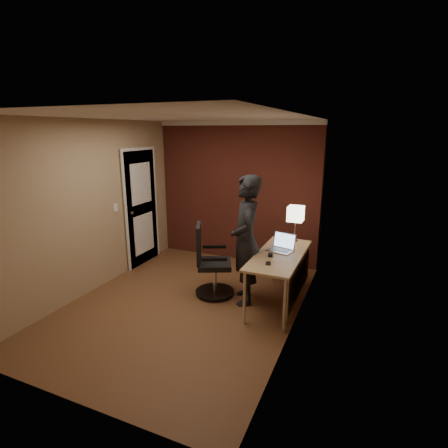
# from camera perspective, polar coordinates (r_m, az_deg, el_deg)

# --- Properties ---
(room) EXTENTS (4.00, 4.00, 4.00)m
(room) POSITION_cam_1_polar(r_m,az_deg,el_deg) (6.03, -1.76, 5.79)
(room) COLOR brown
(room) RESTS_ON ground
(desk) EXTENTS (0.60, 1.50, 0.73)m
(desk) POSITION_cam_1_polar(r_m,az_deg,el_deg) (4.81, 9.87, -6.35)
(desk) COLOR tan
(desk) RESTS_ON ground
(desk_lamp) EXTENTS (0.22, 0.22, 0.54)m
(desk_lamp) POSITION_cam_1_polar(r_m,az_deg,el_deg) (5.23, 11.62, 1.58)
(desk_lamp) COLOR silver
(desk_lamp) RESTS_ON desk
(laptop) EXTENTS (0.39, 0.33, 0.23)m
(laptop) POSITION_cam_1_polar(r_m,az_deg,el_deg) (4.91, 9.47, -3.50)
(laptop) COLOR silver
(laptop) RESTS_ON desk
(mouse) EXTENTS (0.08, 0.11, 0.03)m
(mouse) POSITION_cam_1_polar(r_m,az_deg,el_deg) (4.67, 7.58, -5.04)
(mouse) COLOR black
(mouse) RESTS_ON desk
(phone) EXTENTS (0.09, 0.13, 0.01)m
(phone) POSITION_cam_1_polar(r_m,az_deg,el_deg) (4.41, 7.23, -6.38)
(phone) COLOR black
(phone) RESTS_ON desk
(office_chair) EXTENTS (0.62, 0.67, 1.04)m
(office_chair) POSITION_cam_1_polar(r_m,az_deg,el_deg) (5.07, -2.30, -6.70)
(office_chair) COLOR black
(office_chair) RESTS_ON ground
(person) EXTENTS (0.66, 0.77, 1.78)m
(person) POSITION_cam_1_polar(r_m,az_deg,el_deg) (4.75, 3.59, -2.70)
(person) COLOR black
(person) RESTS_ON ground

